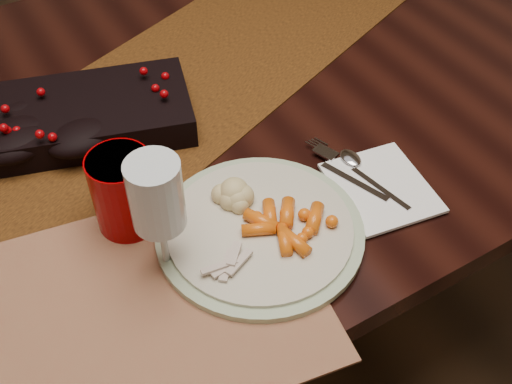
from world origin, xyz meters
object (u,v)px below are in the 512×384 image
napkin (381,187)px  red_cup (124,192)px  dining_table (190,248)px  wine_glass (160,220)px  dinner_plate (260,231)px  baby_carrots (286,223)px  turkey_shreds (229,263)px  centerpiece (81,112)px  mashed_potatoes (233,193)px  placemat_main (134,308)px

napkin → red_cup: red_cup is taller
dining_table → wine_glass: bearing=-117.2°
dinner_plate → baby_carrots: (0.03, -0.02, 0.02)m
baby_carrots → turkey_shreds: size_ratio=1.81×
centerpiece → mashed_potatoes: 0.31m
dining_table → baby_carrots: size_ratio=16.03×
dining_table → mashed_potatoes: (-0.03, -0.25, 0.42)m
centerpiece → dinner_plate: 0.37m
mashed_potatoes → red_cup: size_ratio=0.64×
baby_carrots → wine_glass: wine_glass is taller
dining_table → centerpiece: (-0.15, 0.03, 0.41)m
centerpiece → red_cup: 0.23m
centerpiece → baby_carrots: size_ratio=3.11×
dining_table → turkey_shreds: 0.54m
baby_carrots → wine_glass: bearing=166.9°
turkey_shreds → dinner_plate: bearing=27.7°
red_cup → mashed_potatoes: bearing=-23.0°
dining_table → wine_glass: 0.57m
dinner_plate → dining_table: bearing=87.1°
dinner_plate → baby_carrots: bearing=-32.4°
turkey_shreds → wine_glass: wine_glass is taller
dining_table → centerpiece: centerpiece is taller
turkey_shreds → red_cup: bearing=116.7°
placemat_main → baby_carrots: bearing=9.9°
mashed_potatoes → dining_table: bearing=84.3°
napkin → centerpiece: bearing=141.6°
dining_table → placemat_main: bearing=-123.1°
mashed_potatoes → wine_glass: 0.14m
centerpiece → dinner_plate: (0.13, -0.35, -0.03)m
red_cup → wine_glass: size_ratio=0.63×
baby_carrots → red_cup: bearing=142.5°
dining_table → baby_carrots: 0.52m
mashed_potatoes → turkey_shreds: bearing=-122.5°
dinner_plate → baby_carrots: baby_carrots is taller
dining_table → napkin: bearing=-60.4°
dining_table → wine_glass: size_ratio=9.46×
turkey_shreds → baby_carrots: bearing=10.1°
placemat_main → napkin: bearing=9.9°
dinner_plate → red_cup: 0.20m
turkey_shreds → napkin: size_ratio=0.39×
centerpiece → placemat_main: bearing=-101.1°
dinner_plate → napkin: 0.20m
baby_carrots → mashed_potatoes: (-0.04, 0.08, 0.01)m
placemat_main → baby_carrots: 0.23m
centerpiece → turkey_shreds: centerpiece is taller
napkin → red_cup: (-0.35, 0.13, 0.06)m
red_cup → napkin: bearing=-21.0°
mashed_potatoes → turkey_shreds: size_ratio=1.24×
napkin → wine_glass: 0.35m
baby_carrots → mashed_potatoes: 0.09m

